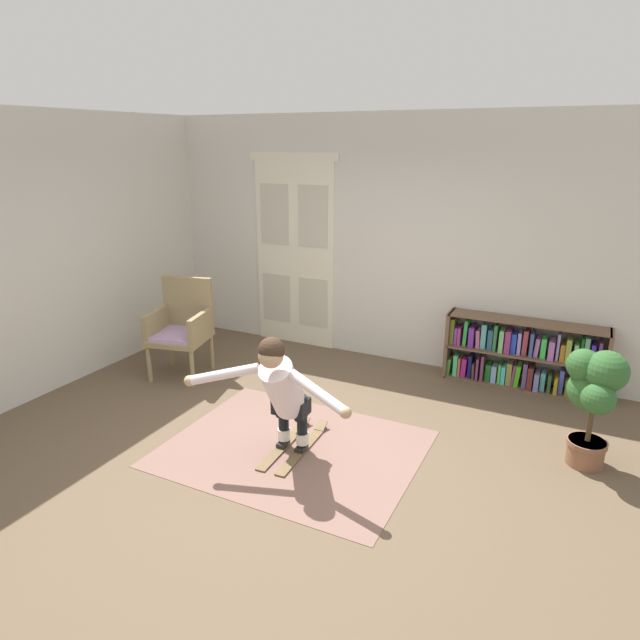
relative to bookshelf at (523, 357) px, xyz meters
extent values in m
plane|color=brown|center=(-1.58, -2.39, -0.35)|extent=(7.20, 7.20, 0.00)
cube|color=beige|center=(-1.58, 0.21, 1.10)|extent=(6.00, 0.10, 2.90)
cube|color=beige|center=(-4.58, -1.99, 1.10)|extent=(0.10, 6.00, 2.90)
cube|color=silver|center=(-3.17, 0.16, 0.83)|extent=(0.55, 0.04, 2.35)
cube|color=beige|center=(-3.17, 0.14, 1.35)|extent=(0.41, 0.01, 0.76)
cube|color=beige|center=(-3.17, 0.14, 0.24)|extent=(0.41, 0.01, 0.64)
cube|color=silver|center=(-2.62, 0.16, 0.83)|extent=(0.55, 0.04, 2.35)
cube|color=beige|center=(-2.62, 0.14, 1.35)|extent=(0.41, 0.01, 0.76)
cube|color=beige|center=(-2.62, 0.14, 0.24)|extent=(0.41, 0.01, 0.64)
cube|color=silver|center=(-2.90, 0.16, 2.05)|extent=(1.22, 0.04, 0.10)
cube|color=#7D5B51|center=(-1.61, -2.25, -0.34)|extent=(2.16, 1.72, 0.01)
cube|color=brown|center=(-0.81, 0.00, 0.04)|extent=(0.04, 0.30, 0.76)
cube|color=brown|center=(0.81, 0.00, 0.04)|extent=(0.04, 0.30, 0.76)
cube|color=brown|center=(0.00, 0.00, -0.34)|extent=(1.62, 0.30, 0.02)
cube|color=brown|center=(0.00, 0.00, 0.04)|extent=(1.62, 0.30, 0.02)
cube|color=brown|center=(0.00, 0.00, 0.41)|extent=(1.62, 0.30, 0.02)
cube|color=#3E702E|center=(-0.77, -0.02, -0.23)|extent=(0.05, 0.21, 0.20)
cube|color=#49C27B|center=(-0.70, -0.01, -0.20)|extent=(0.05, 0.16, 0.25)
cube|color=#BA5644|center=(-0.66, 0.01, -0.22)|extent=(0.03, 0.20, 0.22)
cube|color=#972176|center=(-0.61, -0.01, -0.22)|extent=(0.06, 0.15, 0.22)
cube|color=navy|center=(-0.54, 0.02, -0.19)|extent=(0.04, 0.19, 0.27)
cube|color=#4D352A|center=(-0.50, 0.02, -0.24)|extent=(0.03, 0.24, 0.18)
cube|color=#69325B|center=(-0.46, -0.01, -0.20)|extent=(0.03, 0.21, 0.26)
cube|color=#60364F|center=(-0.40, -0.01, -0.18)|extent=(0.03, 0.23, 0.30)
cube|color=#1D7528|center=(-0.34, 0.01, -0.23)|extent=(0.06, 0.18, 0.19)
cube|color=#789FCF|center=(-0.28, -0.02, -0.23)|extent=(0.06, 0.16, 0.19)
cube|color=#4FB547|center=(-0.22, 0.02, -0.22)|extent=(0.03, 0.21, 0.22)
cube|color=#41CBD3|center=(-0.18, -0.01, -0.22)|extent=(0.04, 0.17, 0.20)
cube|color=olive|center=(-0.12, -0.01, -0.20)|extent=(0.06, 0.15, 0.25)
cube|color=#6C3C5D|center=(-0.07, 0.01, -0.20)|extent=(0.05, 0.23, 0.25)
cube|color=green|center=(-0.03, 0.00, -0.20)|extent=(0.06, 0.21, 0.25)
cube|color=slate|center=(0.04, 0.00, -0.19)|extent=(0.04, 0.16, 0.28)
cube|color=maroon|center=(0.10, -0.01, -0.20)|extent=(0.05, 0.23, 0.25)
cube|color=#6971B1|center=(0.17, -0.02, -0.23)|extent=(0.05, 0.24, 0.20)
cube|color=#53ACA7|center=(0.23, 0.00, -0.22)|extent=(0.05, 0.16, 0.20)
cube|color=#2C4D28|center=(0.30, -0.01, -0.22)|extent=(0.04, 0.19, 0.20)
cube|color=#A38220|center=(0.36, -0.02, -0.23)|extent=(0.04, 0.21, 0.18)
cube|color=#4A55C2|center=(0.41, 0.01, -0.19)|extent=(0.04, 0.16, 0.26)
cube|color=#59691E|center=(0.48, -0.02, -0.23)|extent=(0.04, 0.16, 0.18)
cube|color=#393B5A|center=(0.53, 0.01, -0.20)|extent=(0.06, 0.20, 0.25)
cube|color=#6DD24B|center=(0.59, 0.02, -0.20)|extent=(0.04, 0.22, 0.26)
cube|color=purple|center=(0.64, 0.01, -0.19)|extent=(0.04, 0.23, 0.26)
cube|color=#85CC51|center=(0.69, -0.01, -0.22)|extent=(0.03, 0.21, 0.22)
cube|color=#2B6E3D|center=(0.74, 0.01, -0.19)|extent=(0.06, 0.18, 0.27)
cube|color=olive|center=(-0.77, 0.01, 0.19)|extent=(0.04, 0.19, 0.29)
cube|color=purple|center=(-0.73, 0.00, 0.15)|extent=(0.03, 0.17, 0.20)
cube|color=#8D3276|center=(-0.69, 0.00, 0.15)|extent=(0.03, 0.20, 0.21)
cube|color=green|center=(-0.63, 0.02, 0.19)|extent=(0.05, 0.18, 0.29)
cube|color=#5E298F|center=(-0.55, 0.01, 0.16)|extent=(0.06, 0.22, 0.23)
cube|color=#A95682|center=(-0.48, 0.01, 0.15)|extent=(0.05, 0.18, 0.21)
cube|color=#50A5A7|center=(-0.43, 0.00, 0.18)|extent=(0.05, 0.14, 0.28)
cube|color=navy|center=(-0.35, 0.01, 0.16)|extent=(0.05, 0.20, 0.23)
cube|color=#31693E|center=(-0.30, -0.01, 0.19)|extent=(0.04, 0.17, 0.30)
cube|color=#6AB271|center=(-0.23, -0.01, 0.17)|extent=(0.05, 0.23, 0.25)
cube|color=#812C67|center=(-0.16, -0.01, 0.17)|extent=(0.06, 0.21, 0.26)
cube|color=blue|center=(-0.11, 0.00, 0.16)|extent=(0.05, 0.15, 0.22)
cube|color=#8B7BCF|center=(-0.05, 0.02, 0.17)|extent=(0.04, 0.21, 0.24)
cube|color=#8B3440|center=(0.01, 0.01, 0.18)|extent=(0.05, 0.19, 0.28)
cube|color=#374B85|center=(0.08, -0.01, 0.18)|extent=(0.03, 0.21, 0.26)
cube|color=#9F64B1|center=(0.13, -0.01, 0.15)|extent=(0.06, 0.15, 0.21)
cube|color=green|center=(0.20, -0.01, 0.16)|extent=(0.05, 0.16, 0.22)
cube|color=#965CA4|center=(0.28, -0.02, 0.15)|extent=(0.06, 0.21, 0.21)
cube|color=#7D73BB|center=(0.34, -0.01, 0.19)|extent=(0.03, 0.18, 0.30)
cube|color=#A96A20|center=(0.39, 0.01, 0.14)|extent=(0.05, 0.21, 0.18)
cube|color=olive|center=(0.44, -0.01, 0.17)|extent=(0.05, 0.22, 0.26)
cube|color=#69C47F|center=(0.51, 0.01, 0.15)|extent=(0.04, 0.21, 0.20)
cube|color=#1D6C18|center=(0.56, 0.00, 0.18)|extent=(0.03, 0.15, 0.27)
cube|color=slate|center=(0.60, 0.01, 0.19)|extent=(0.05, 0.24, 0.30)
cube|color=#4020BA|center=(0.67, 0.01, 0.16)|extent=(0.04, 0.21, 0.23)
cube|color=#5C2E64|center=(0.73, -0.01, 0.18)|extent=(0.03, 0.21, 0.27)
cylinder|color=#8E7D55|center=(-3.74, -1.71, -0.14)|extent=(0.06, 0.06, 0.42)
cylinder|color=#8E7D55|center=(-3.23, -1.59, -0.14)|extent=(0.06, 0.06, 0.42)
cylinder|color=#8E7D55|center=(-3.86, -1.21, -0.14)|extent=(0.06, 0.06, 0.42)
cylinder|color=#8E7D55|center=(-3.35, -1.09, -0.14)|extent=(0.06, 0.06, 0.42)
cube|color=#8E7D55|center=(-3.54, -1.40, 0.10)|extent=(0.72, 0.72, 0.06)
cube|color=#B193C4|center=(-3.54, -1.40, 0.15)|extent=(0.65, 0.65, 0.04)
cube|color=#8E7D55|center=(-3.61, -1.14, 0.45)|extent=(0.60, 0.19, 0.60)
cube|color=#8E7D55|center=(-3.81, -1.46, 0.27)|extent=(0.19, 0.56, 0.28)
cube|color=#8E7D55|center=(-3.28, -1.34, 0.27)|extent=(0.19, 0.56, 0.28)
cylinder|color=brown|center=(0.69, -1.37, -0.24)|extent=(0.30, 0.30, 0.22)
cylinder|color=brown|center=(0.69, -1.37, -0.15)|extent=(0.32, 0.32, 0.04)
cylinder|color=#4C3823|center=(0.69, -1.37, 0.05)|extent=(0.04, 0.04, 0.36)
sphere|color=#2C5B29|center=(0.64, -1.33, 0.31)|extent=(0.34, 0.34, 0.34)
sphere|color=#2C5B29|center=(0.63, -1.28, 0.41)|extent=(0.27, 0.27, 0.27)
sphere|color=#2C5B29|center=(0.72, -1.50, 0.32)|extent=(0.26, 0.26, 0.26)
sphere|color=#2C5B29|center=(0.74, -1.38, 0.51)|extent=(0.34, 0.34, 0.34)
sphere|color=#2C5B29|center=(0.58, -1.34, 0.52)|extent=(0.27, 0.27, 0.27)
cube|color=brown|center=(-1.70, -2.25, -0.33)|extent=(0.13, 0.88, 0.01)
cube|color=brown|center=(-1.72, -1.84, -0.30)|extent=(0.09, 0.12, 0.06)
cube|color=black|center=(-1.70, -2.27, -0.31)|extent=(0.09, 0.12, 0.04)
cube|color=brown|center=(-1.52, -2.24, -0.33)|extent=(0.13, 0.88, 0.01)
cube|color=brown|center=(-1.54, -1.84, -0.30)|extent=(0.09, 0.12, 0.06)
cube|color=black|center=(-1.52, -2.26, -0.31)|extent=(0.09, 0.12, 0.04)
cylinder|color=white|center=(-1.70, -2.25, -0.22)|extent=(0.11, 0.11, 0.10)
cylinder|color=black|center=(-1.70, -2.25, -0.02)|extent=(0.09, 0.09, 0.30)
cylinder|color=black|center=(-1.70, -2.28, 0.08)|extent=(0.11, 0.11, 0.22)
cylinder|color=white|center=(-1.52, -2.24, -0.22)|extent=(0.11, 0.11, 0.10)
cylinder|color=black|center=(-1.52, -2.24, -0.02)|extent=(0.09, 0.09, 0.30)
cylinder|color=black|center=(-1.52, -2.27, 0.08)|extent=(0.11, 0.11, 0.22)
cube|color=black|center=(-1.61, -2.27, 0.09)|extent=(0.31, 0.19, 0.14)
cylinder|color=silver|center=(-1.60, -2.41, 0.31)|extent=(0.30, 0.52, 0.59)
sphere|color=tan|center=(-1.59, -2.60, 0.66)|extent=(0.21, 0.21, 0.20)
sphere|color=#382619|center=(-1.59, -2.59, 0.70)|extent=(0.22, 0.22, 0.21)
cylinder|color=silver|center=(-2.01, -2.66, 0.45)|extent=(0.57, 0.31, 0.20)
sphere|color=tan|center=(-2.26, -2.77, 0.39)|extent=(0.09, 0.09, 0.09)
cylinder|color=silver|center=(-1.18, -2.62, 0.45)|extent=(0.58, 0.26, 0.20)
sphere|color=tan|center=(-0.91, -2.71, 0.39)|extent=(0.09, 0.09, 0.09)
camera|label=1|loc=(0.50, -5.98, 2.24)|focal=31.06mm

